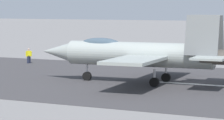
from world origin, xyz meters
TOP-DOWN VIEW (x-y plane):
  - ground_plane at (0.00, 0.00)m, footprint 400.00×400.00m
  - runway_strip at (-0.02, 0.00)m, footprint 240.00×26.00m
  - fighter_jet at (4.16, 1.43)m, footprint 16.84×14.60m
  - crew_person at (21.73, -8.30)m, footprint 0.49×0.58m
  - marker_cone_mid at (12.19, -13.09)m, footprint 0.44×0.44m

SIDE VIEW (x-z plane):
  - ground_plane at x=0.00m, z-range 0.00..0.00m
  - runway_strip at x=-0.02m, z-range 0.00..0.02m
  - marker_cone_mid at x=12.19m, z-range 0.00..0.55m
  - crew_person at x=21.73m, z-range 0.00..1.67m
  - fighter_jet at x=4.16m, z-range -0.37..5.31m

